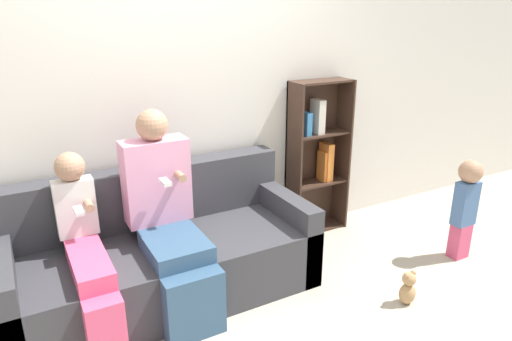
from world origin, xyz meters
name	(u,v)px	position (x,y,z in m)	size (l,w,h in m)	color
ground_plane	(245,318)	(0.00, 0.00, 0.00)	(14.00, 14.00, 0.00)	#B2A893
back_wall	(180,100)	(0.00, 1.00, 1.27)	(10.00, 0.06, 2.55)	silver
couch	(162,256)	(-0.36, 0.54, 0.29)	(2.05, 0.87, 0.85)	#38383D
adult_seated	(167,211)	(-0.34, 0.43, 0.67)	(0.43, 0.78, 1.31)	#335170
child_seated	(87,250)	(-0.86, 0.38, 0.55)	(0.24, 0.81, 1.09)	#DB4C75
toddler_standing	(466,203)	(1.89, -0.14, 0.48)	(0.18, 0.18, 0.82)	#DB4C75
bookshelf	(316,154)	(1.18, 0.87, 0.71)	(0.54, 0.24, 1.35)	#3D281E
teddy_bear	(408,289)	(1.05, -0.39, 0.11)	(0.12, 0.10, 0.25)	tan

